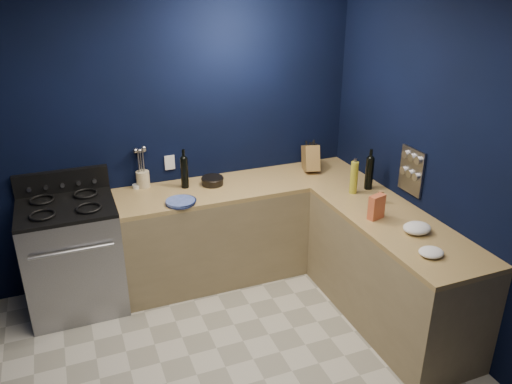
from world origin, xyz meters
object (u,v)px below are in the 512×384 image
plate_stack (180,202)px  gas_range (74,258)px  utensil_crock (143,179)px  crouton_bag (376,207)px  knife_block (311,158)px

plate_stack → gas_range: bearing=167.3°
plate_stack → utensil_crock: (-0.22, 0.47, 0.06)m
gas_range → plate_stack: 1.02m
plate_stack → utensil_crock: size_ratio=1.65×
utensil_crock → crouton_bag: size_ratio=0.76×
knife_block → crouton_bag: (-0.00, -1.12, -0.03)m
gas_range → utensil_crock: size_ratio=6.23×
gas_range → utensil_crock: utensil_crock is taller
utensil_crock → crouton_bag: 2.04m
gas_range → utensil_crock: bearing=21.9°
utensil_crock → gas_range: bearing=-158.1°
gas_range → plate_stack: bearing=-12.7°
gas_range → crouton_bag: 2.53m
knife_block → crouton_bag: bearing=-75.5°
plate_stack → knife_block: bearing=12.3°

